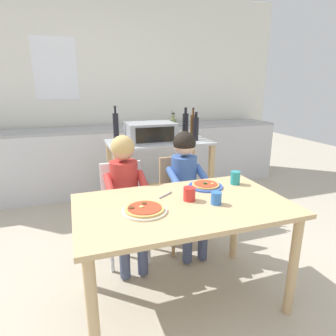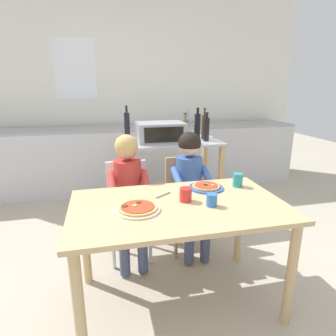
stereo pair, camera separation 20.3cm
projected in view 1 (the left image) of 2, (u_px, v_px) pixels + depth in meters
The scene contains 21 objects.
ground_plane at pixel (143, 228), 3.00m from camera, with size 10.92×10.92×0.00m, color #B7AD99.
back_wall_tiled at pixel (112, 91), 4.16m from camera, with size 5.18×0.13×2.70m.
kitchen_counter at pixel (120, 158), 4.05m from camera, with size 4.67×0.60×1.08m.
kitchen_island_cart at pixel (159, 167), 3.10m from camera, with size 1.08×0.58×0.88m.
toaster_oven at pixel (150, 132), 2.96m from camera, with size 0.49×0.37×0.20m.
bottle_brown_beer at pixel (193, 126), 3.10m from camera, with size 0.06×0.06×0.33m.
bottle_slim_sauce at pixel (173, 127), 3.25m from camera, with size 0.08×0.08×0.27m.
bottle_squat_spirits at pixel (196, 128), 3.01m from camera, with size 0.06×0.06×0.30m.
bottle_clear_vinegar at pixel (185, 124), 3.23m from camera, with size 0.07×0.07×0.33m.
bottle_dark_olive_oil at pixel (116, 127), 2.97m from camera, with size 0.06×0.06×0.36m.
dining_table at pixel (183, 218), 1.83m from camera, with size 1.34×0.80×0.73m.
dining_chair_left at pixel (124, 204), 2.40m from camera, with size 0.36×0.36×0.81m.
dining_chair_right at pixel (181, 195), 2.60m from camera, with size 0.36×0.36×0.81m.
child_in_red_shirt at pixel (126, 187), 2.24m from camera, with size 0.32×0.42×1.05m.
child_in_blue_striped_shirt at pixel (186, 178), 2.44m from camera, with size 0.32×0.42×1.05m.
pizza_plate_cream at pixel (145, 210), 1.68m from camera, with size 0.27×0.27×0.03m.
pizza_plate_blue_rimmed at pixel (206, 185), 2.09m from camera, with size 0.25×0.25×0.03m.
drinking_cup_teal at pixel (235, 178), 2.14m from camera, with size 0.07×0.07×0.10m, color teal.
drinking_cup_red at pixel (189, 194), 1.84m from camera, with size 0.08×0.08×0.09m, color red.
drinking_cup_blue at pixel (216, 198), 1.78m from camera, with size 0.07×0.07×0.08m, color blue.
serving_spoon at pixel (165, 195), 1.93m from camera, with size 0.01×0.01×0.14m, color #B7BABF.
Camera 1 is at (-0.64, -1.55, 1.44)m, focal length 30.57 mm.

